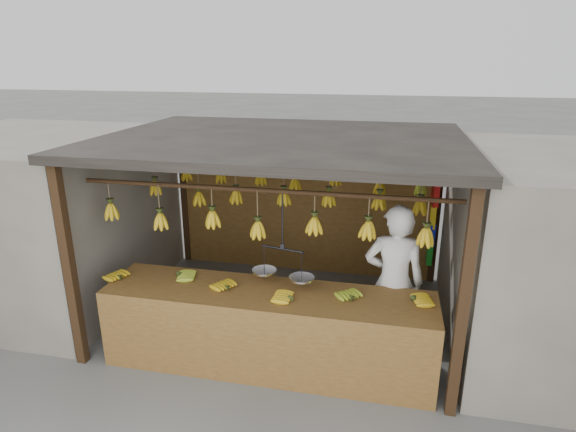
# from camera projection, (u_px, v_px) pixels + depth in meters

# --- Properties ---
(ground) EXTENTS (80.00, 80.00, 0.00)m
(ground) POSITION_uv_depth(u_px,v_px,m) (283.00, 314.00, 6.48)
(ground) COLOR #5B5B57
(stall) EXTENTS (4.30, 3.30, 2.40)m
(stall) POSITION_uv_depth(u_px,v_px,m) (288.00, 166.00, 6.17)
(stall) COLOR black
(stall) RESTS_ON ground
(neighbor_left) EXTENTS (3.00, 3.00, 2.30)m
(neighbor_left) POSITION_uv_depth(u_px,v_px,m) (37.00, 216.00, 6.84)
(neighbor_left) COLOR slate
(neighbor_left) RESTS_ON ground
(counter) EXTENTS (3.63, 0.82, 0.96)m
(counter) POSITION_uv_depth(u_px,v_px,m) (265.00, 314.00, 5.10)
(counter) COLOR brown
(counter) RESTS_ON ground
(hanging_bananas) EXTENTS (3.60, 2.24, 0.39)m
(hanging_bananas) POSITION_uv_depth(u_px,v_px,m) (282.00, 199.00, 5.96)
(hanging_bananas) COLOR gold
(hanging_bananas) RESTS_ON ground
(balance_scale) EXTENTS (0.69, 0.35, 0.94)m
(balance_scale) POSITION_uv_depth(u_px,v_px,m) (283.00, 270.00, 5.15)
(balance_scale) COLOR black
(balance_scale) RESTS_ON ground
(vendor) EXTENTS (0.67, 0.45, 1.82)m
(vendor) POSITION_uv_depth(u_px,v_px,m) (394.00, 282.00, 5.36)
(vendor) COLOR white
(vendor) RESTS_ON ground
(bag_bundles) EXTENTS (0.08, 0.26, 1.24)m
(bag_bundles) POSITION_uv_depth(u_px,v_px,m) (432.00, 224.00, 7.04)
(bag_bundles) COLOR red
(bag_bundles) RESTS_ON ground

